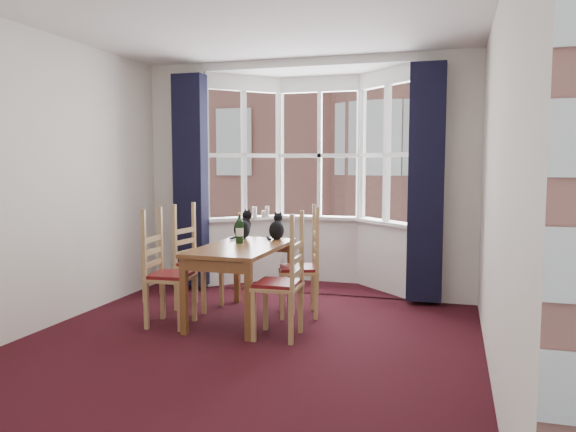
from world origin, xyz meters
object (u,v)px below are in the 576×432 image
at_px(chair_right_near, 287,286).
at_px(chair_right_far, 307,270).
at_px(cat_left, 243,227).
at_px(candle_extra, 267,212).
at_px(candle_tall, 255,212).
at_px(wine_bottle, 240,230).
at_px(chair_left_far, 192,265).
at_px(dining_table, 242,255).
at_px(candle_short, 263,214).
at_px(chair_left_near, 162,277).
at_px(cat_right, 277,229).

bearing_deg(chair_right_near, chair_right_far, 91.98).
distance_m(cat_left, candle_extra, 1.22).
bearing_deg(candle_tall, candle_extra, 17.87).
bearing_deg(wine_bottle, chair_left_far, 168.07).
distance_m(dining_table, candle_short, 1.75).
relative_size(candle_tall, candle_short, 1.59).
relative_size(chair_left_near, chair_left_far, 1.00).
bearing_deg(candle_extra, cat_left, -84.08).
relative_size(chair_left_far, wine_bottle, 2.93).
bearing_deg(candle_tall, wine_bottle, -75.93).
relative_size(chair_right_far, candle_short, 10.64).
distance_m(chair_left_far, candle_extra, 1.55).
xyz_separation_m(chair_right_far, candle_short, (-0.94, 1.35, 0.44)).
xyz_separation_m(chair_left_near, candle_tall, (0.22, 2.06, 0.47)).
bearing_deg(chair_left_near, cat_right, 47.45).
height_order(dining_table, chair_left_far, chair_left_far).
bearing_deg(chair_left_far, candle_tall, 80.43).
bearing_deg(cat_left, chair_right_far, -11.60).
height_order(chair_left_far, cat_right, cat_right).
distance_m(cat_left, candle_short, 1.21).
xyz_separation_m(dining_table, candle_tall, (-0.46, 1.66, 0.28)).
xyz_separation_m(chair_left_near, wine_bottle, (0.60, 0.55, 0.42)).
distance_m(chair_right_near, candle_short, 2.40).
height_order(chair_left_near, chair_right_far, same).
bearing_deg(candle_extra, candle_tall, -162.13).
bearing_deg(cat_right, cat_left, -171.26).
relative_size(cat_left, cat_right, 1.10).
relative_size(chair_left_near, candle_extra, 6.39).
distance_m(chair_left_far, cat_left, 0.69).
relative_size(dining_table, cat_right, 4.49).
height_order(cat_left, candle_short, cat_left).
distance_m(chair_left_near, chair_right_far, 1.47).
height_order(chair_left_near, candle_tall, candle_tall).
xyz_separation_m(chair_left_far, candle_extra, (0.39, 1.43, 0.47)).
bearing_deg(cat_left, candle_tall, 103.57).
distance_m(chair_right_near, wine_bottle, 1.02).
bearing_deg(dining_table, chair_right_far, 30.05).
bearing_deg(candle_extra, chair_left_near, -100.08).
bearing_deg(chair_left_near, candle_tall, 83.90).
bearing_deg(chair_right_near, cat_left, 129.65).
relative_size(cat_right, wine_bottle, 0.98).
distance_m(dining_table, chair_right_near, 0.79).
distance_m(cat_right, candle_extra, 1.26).
bearing_deg(candle_short, chair_right_far, -55.31).
height_order(dining_table, candle_extra, candle_extra).
xyz_separation_m(chair_right_near, chair_right_far, (-0.03, 0.80, 0.00)).
bearing_deg(cat_right, dining_table, -109.15).
bearing_deg(candle_extra, cat_right, -66.70).
bearing_deg(candle_tall, cat_right, -59.45).
bearing_deg(candle_tall, chair_left_near, -96.10).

